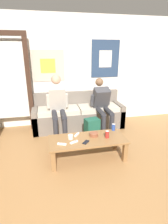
% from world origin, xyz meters
% --- Properties ---
extents(ground_plane, '(18.00, 18.00, 0.00)m').
position_xyz_m(ground_plane, '(0.00, 0.00, 0.00)').
color(ground_plane, '#9E7042').
extents(wall_back, '(10.00, 0.07, 2.55)m').
position_xyz_m(wall_back, '(0.00, 2.73, 1.28)').
color(wall_back, white).
rests_on(wall_back, ground_plane).
extents(door_frame, '(1.00, 0.10, 2.15)m').
position_xyz_m(door_frame, '(-1.50, 2.52, 1.20)').
color(door_frame, '#382319').
rests_on(door_frame, ground_plane).
extents(couch, '(2.12, 0.70, 0.82)m').
position_xyz_m(couch, '(0.02, 2.38, 0.30)').
color(couch, '#70665B').
rests_on(couch, ground_plane).
extents(coffee_table, '(1.30, 0.55, 0.37)m').
position_xyz_m(coffee_table, '(-0.06, 1.03, 0.31)').
color(coffee_table, olive).
rests_on(coffee_table, ground_plane).
extents(person_seated_adult, '(0.47, 0.89, 1.29)m').
position_xyz_m(person_seated_adult, '(-0.47, 2.03, 0.71)').
color(person_seated_adult, '#2D2D33').
rests_on(person_seated_adult, ground_plane).
extents(person_seated_teen, '(0.47, 0.96, 1.18)m').
position_xyz_m(person_seated_teen, '(0.51, 2.03, 0.65)').
color(person_seated_teen, '#2D2D33').
rests_on(person_seated_teen, ground_plane).
extents(backpack, '(0.32, 0.29, 0.46)m').
position_xyz_m(backpack, '(0.18, 1.65, 0.22)').
color(backpack, '#1E5642').
rests_on(backpack, ground_plane).
extents(ceramic_bowl, '(0.16, 0.16, 0.06)m').
position_xyz_m(ceramic_bowl, '(0.06, 1.11, 0.41)').
color(ceramic_bowl, brown).
rests_on(ceramic_bowl, coffee_table).
extents(pillar_candle, '(0.08, 0.08, 0.09)m').
position_xyz_m(pillar_candle, '(-0.35, 1.09, 0.41)').
color(pillar_candle, silver).
rests_on(pillar_candle, coffee_table).
extents(drink_can_blue, '(0.07, 0.07, 0.12)m').
position_xyz_m(drink_can_blue, '(0.48, 1.26, 0.43)').
color(drink_can_blue, '#28479E').
rests_on(drink_can_blue, coffee_table).
extents(drink_can_red, '(0.07, 0.07, 0.12)m').
position_xyz_m(drink_can_red, '(0.27, 1.00, 0.43)').
color(drink_can_red, maroon).
rests_on(drink_can_red, coffee_table).
extents(game_controller_near_left, '(0.15, 0.09, 0.03)m').
position_xyz_m(game_controller_near_left, '(-0.51, 0.93, 0.38)').
color(game_controller_near_left, white).
rests_on(game_controller_near_left, coffee_table).
extents(game_controller_near_right, '(0.14, 0.09, 0.03)m').
position_xyz_m(game_controller_near_right, '(-0.31, 0.95, 0.38)').
color(game_controller_near_right, white).
rests_on(game_controller_near_right, coffee_table).
extents(game_controller_far_center, '(0.11, 0.14, 0.03)m').
position_xyz_m(game_controller_far_center, '(-0.22, 1.20, 0.38)').
color(game_controller_far_center, white).
rests_on(game_controller_far_center, coffee_table).
extents(cell_phone, '(0.14, 0.15, 0.01)m').
position_xyz_m(cell_phone, '(-0.12, 0.92, 0.38)').
color(cell_phone, black).
rests_on(cell_phone, coffee_table).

